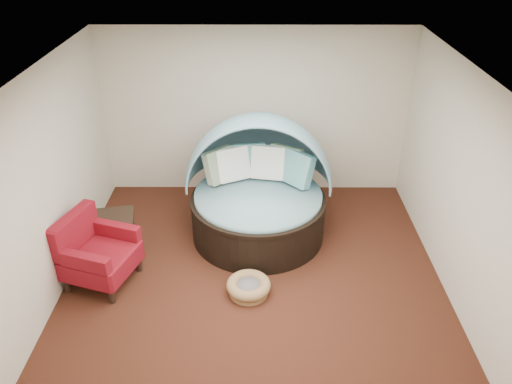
{
  "coord_description": "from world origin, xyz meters",
  "views": [
    {
      "loc": [
        0.05,
        -5.21,
        4.39
      ],
      "look_at": [
        0.02,
        0.6,
        1.01
      ],
      "focal_mm": 35.0,
      "sensor_mm": 36.0,
      "label": 1
    }
  ],
  "objects_px": {
    "pet_basket": "(249,287)",
    "red_armchair": "(96,252)",
    "canopy_daybed": "(258,182)",
    "side_table": "(116,227)"
  },
  "relations": [
    {
      "from": "canopy_daybed",
      "to": "pet_basket",
      "type": "relative_size",
      "value": 3.36
    },
    {
      "from": "pet_basket",
      "to": "red_armchair",
      "type": "distance_m",
      "value": 2.04
    },
    {
      "from": "canopy_daybed",
      "to": "red_armchair",
      "type": "relative_size",
      "value": 2.06
    },
    {
      "from": "red_armchair",
      "to": "side_table",
      "type": "xyz_separation_m",
      "value": [
        0.06,
        0.76,
        -0.12
      ]
    },
    {
      "from": "pet_basket",
      "to": "red_armchair",
      "type": "bearing_deg",
      "value": 172.53
    },
    {
      "from": "pet_basket",
      "to": "side_table",
      "type": "distance_m",
      "value": 2.2
    },
    {
      "from": "canopy_daybed",
      "to": "side_table",
      "type": "xyz_separation_m",
      "value": [
        -2.05,
        -0.43,
        -0.51
      ]
    },
    {
      "from": "red_armchair",
      "to": "pet_basket",
      "type": "bearing_deg",
      "value": 10.57
    },
    {
      "from": "pet_basket",
      "to": "side_table",
      "type": "bearing_deg",
      "value": 152.19
    },
    {
      "from": "pet_basket",
      "to": "side_table",
      "type": "xyz_separation_m",
      "value": [
        -1.93,
        1.02,
        0.23
      ]
    }
  ]
}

